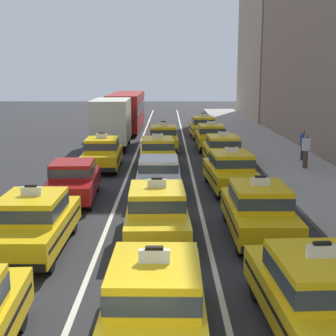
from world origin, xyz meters
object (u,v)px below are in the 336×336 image
at_px(sedan_left_third, 73,180).
at_px(sedan_center_third, 158,175).
at_px(taxi_right_sixth, 203,127).
at_px(bus_left_sixth, 127,109).
at_px(taxi_center_fifth, 163,138).
at_px(box_truck_left_fifth, 112,121).
at_px(taxi_center_nearest, 155,300).
at_px(taxi_left_second, 34,221).
at_px(taxi_right_third, 230,170).
at_px(pedestrian_near_crosswalk, 305,151).
at_px(taxi_right_fourth, 222,150).
at_px(taxi_center_fourth, 157,153).
at_px(taxi_right_second, 258,210).
at_px(taxi_right_fifth, 211,136).
at_px(taxi_left_fourth, 102,153).
at_px(taxi_center_second, 157,212).
at_px(taxi_right_nearest, 316,294).
at_px(pedestrian_trailing, 303,145).

distance_m(sedan_left_third, sedan_center_third, 3.46).
relative_size(sedan_left_third, taxi_right_sixth, 0.95).
relative_size(bus_left_sixth, taxi_center_fifth, 2.45).
height_order(box_truck_left_fifth, taxi_center_nearest, box_truck_left_fifth).
relative_size(sedan_left_third, box_truck_left_fifth, 0.63).
bearing_deg(taxi_left_second, taxi_right_third, 48.17).
bearing_deg(taxi_left_second, pedestrian_near_crosswalk, 46.31).
bearing_deg(taxi_right_fourth, taxi_right_third, -92.92).
distance_m(sedan_center_third, taxi_center_fifth, 11.25).
height_order(taxi_center_fourth, taxi_right_second, same).
height_order(taxi_center_fifth, taxi_right_sixth, same).
bearing_deg(taxi_center_fourth, taxi_right_fifth, 62.63).
xyz_separation_m(taxi_right_sixth, pedestrian_near_crosswalk, (4.36, -12.68, 0.16)).
distance_m(bus_left_sixth, taxi_right_sixth, 8.26).
distance_m(taxi_left_fourth, taxi_right_fifth, 9.02).
height_order(taxi_left_second, sedan_left_third, taxi_left_second).
distance_m(sedan_left_third, taxi_center_fifth, 12.57).
height_order(taxi_right_second, taxi_right_sixth, same).
height_order(taxi_right_third, taxi_right_fifth, same).
distance_m(taxi_center_second, taxi_right_third, 6.95).
height_order(taxi_left_fourth, taxi_center_nearest, same).
relative_size(taxi_right_third, taxi_right_sixth, 1.01).
xyz_separation_m(taxi_left_fourth, taxi_center_second, (3.08, -10.78, 0.00)).
distance_m(taxi_center_nearest, taxi_right_nearest, 3.06).
bearing_deg(taxi_right_second, taxi_center_fifth, 100.57).
bearing_deg(bus_left_sixth, taxi_right_nearest, -79.27).
relative_size(taxi_center_nearest, taxi_right_third, 0.99).
relative_size(bus_left_sixth, taxi_right_third, 2.41).
bearing_deg(pedestrian_near_crosswalk, taxi_right_sixth, 108.98).
relative_size(taxi_left_second, sedan_left_third, 1.04).
xyz_separation_m(taxi_left_fourth, taxi_right_fifth, (6.23, 6.53, 0.00)).
distance_m(box_truck_left_fifth, taxi_right_third, 13.77).
bearing_deg(box_truck_left_fifth, pedestrian_trailing, -27.04).
xyz_separation_m(taxi_left_second, taxi_center_fifth, (3.48, 17.60, 0.00)).
bearing_deg(taxi_right_fifth, taxi_right_nearest, -90.02).
xyz_separation_m(taxi_left_fourth, taxi_center_nearest, (3.17, -16.48, 0.00)).
relative_size(box_truck_left_fifth, pedestrian_trailing, 4.13).
relative_size(sedan_left_third, taxi_left_fourth, 0.95).
bearing_deg(sedan_left_third, taxi_right_fourth, 46.98).
height_order(sedan_center_third, taxi_center_fourth, taxi_center_fourth).
bearing_deg(taxi_center_nearest, taxi_center_fourth, 91.07).
bearing_deg(taxi_center_second, taxi_right_fifth, 79.71).
distance_m(taxi_left_second, taxi_center_fifth, 17.94).
height_order(taxi_center_fourth, pedestrian_trailing, taxi_center_fourth).
relative_size(box_truck_left_fifth, bus_left_sixth, 0.62).
distance_m(taxi_center_nearest, taxi_right_third, 12.31).
distance_m(taxi_right_sixth, pedestrian_trailing, 11.52).
bearing_deg(bus_left_sixth, box_truck_left_fifth, -90.84).
distance_m(taxi_left_fourth, taxi_center_nearest, 16.78).
bearing_deg(pedestrian_near_crosswalk, pedestrian_trailing, 77.25).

